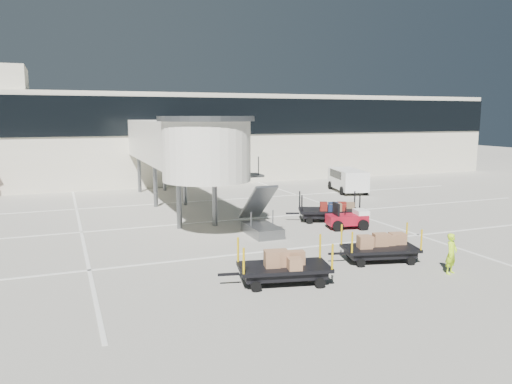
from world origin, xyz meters
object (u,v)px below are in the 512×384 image
Objects in this scene: baggage_tug at (348,219)px; box_cart_near at (375,249)px; suitcase_cart at (329,211)px; ground_worker at (451,254)px; box_cart_far at (284,268)px; minivan at (347,178)px.

baggage_tug is 0.61× the size of box_cart_near.
box_cart_near is at bearing -84.20° from suitcase_cart.
ground_worker is at bearing -70.78° from suitcase_cart.
box_cart_far is 0.82× the size of minivan.
box_cart_near is (-2.25, -7.76, -0.03)m from suitcase_cart.
suitcase_cart reaches higher than baggage_tug.
minivan is (7.54, 19.66, 0.29)m from ground_worker.
suitcase_cart is at bearing -113.43° from minivan.
suitcase_cart is at bearing 63.88° from box_cart_far.
minivan reaches higher than box_cart_near.
box_cart_far is 23.04m from minivan.
ground_worker is (-0.50, -8.20, 0.28)m from baggage_tug.
suitcase_cart is at bearing 66.09° from ground_worker.
ground_worker is 0.31× the size of minivan.
box_cart_far is (-6.96, -6.84, 0.06)m from baggage_tug.
box_cart_far is 2.62× the size of ground_worker.
box_cart_far reaches higher than ground_worker.
box_cart_near is at bearing 24.99° from box_cart_far.
suitcase_cart is (-0.02, 2.00, 0.06)m from baggage_tug.
box_cart_near is at bearing -105.08° from minivan.
box_cart_near is 0.76× the size of minivan.
box_cart_far reaches higher than baggage_tug.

